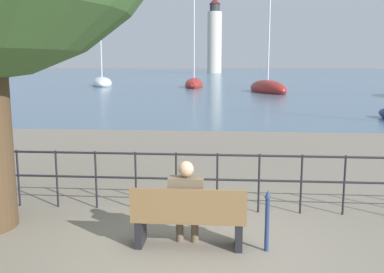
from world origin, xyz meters
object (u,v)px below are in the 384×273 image
object	(u,v)px
seated_person_left	(186,199)
sailboat_5	(268,88)
sailboat_2	(102,83)
harbor_lighthouse	(215,39)
closed_umbrella	(267,217)
park_bench	(189,219)
sailboat_0	(194,84)

from	to	relation	value
seated_person_left	sailboat_5	world-z (taller)	sailboat_5
sailboat_2	harbor_lighthouse	distance (m)	91.00
sailboat_2	sailboat_5	world-z (taller)	sailboat_5
closed_umbrella	sailboat_5	size ratio (longest dim) A/B	0.07
seated_person_left	closed_umbrella	size ratio (longest dim) A/B	1.42
park_bench	sailboat_5	bearing A→B (deg)	82.99
park_bench	seated_person_left	bearing A→B (deg)	120.26
seated_person_left	sailboat_5	size ratio (longest dim) A/B	0.10
seated_person_left	sailboat_2	size ratio (longest dim) A/B	0.11
park_bench	harbor_lighthouse	distance (m)	136.88
park_bench	harbor_lighthouse	xyz separation A→B (m)	(-3.74, 136.42, 10.62)
sailboat_5	sailboat_2	bearing A→B (deg)	130.78
seated_person_left	harbor_lighthouse	world-z (taller)	harbor_lighthouse
park_bench	sailboat_2	bearing A→B (deg)	107.79
sailboat_2	sailboat_5	xyz separation A→B (m)	(19.34, -11.46, 0.03)
seated_person_left	sailboat_0	distance (m)	44.38
sailboat_0	harbor_lighthouse	xyz separation A→B (m)	(-0.41, 92.09, 10.68)
park_bench	closed_umbrella	size ratio (longest dim) A/B	1.83
seated_person_left	sailboat_0	world-z (taller)	sailboat_0
sailboat_0	harbor_lighthouse	size ratio (longest dim) A/B	0.49
sailboat_0	sailboat_2	bearing A→B (deg)	168.06
seated_person_left	harbor_lighthouse	size ratio (longest dim) A/B	0.05
seated_person_left	harbor_lighthouse	xyz separation A→B (m)	(-3.70, 136.35, 10.35)
closed_umbrella	sailboat_2	xyz separation A→B (m)	(-16.09, 46.77, -0.13)
harbor_lighthouse	closed_umbrella	bearing A→B (deg)	-87.97
park_bench	sailboat_0	xyz separation A→B (m)	(-3.34, 44.33, -0.06)
sailboat_5	harbor_lighthouse	bearing A→B (deg)	75.99
sailboat_0	seated_person_left	bearing A→B (deg)	-85.99
park_bench	sailboat_5	world-z (taller)	sailboat_5
park_bench	sailboat_2	size ratio (longest dim) A/B	0.14
harbor_lighthouse	sailboat_2	bearing A→B (deg)	-97.16
closed_umbrella	sailboat_0	size ratio (longest dim) A/B	0.08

